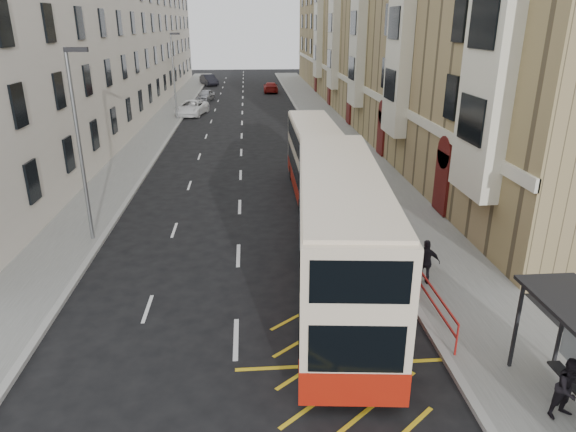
{
  "coord_description": "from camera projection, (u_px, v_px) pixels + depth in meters",
  "views": [
    {
      "loc": [
        0.54,
        -9.37,
        9.03
      ],
      "look_at": [
        1.84,
        7.18,
        2.75
      ],
      "focal_mm": 32.0,
      "sensor_mm": 36.0,
      "label": 1
    }
  ],
  "objects": [
    {
      "name": "pavement_right",
      "position": [
        343.0,
        144.0,
        40.42
      ],
      "size": [
        4.0,
        120.0,
        0.15
      ],
      "primitive_type": "cube",
      "color": "slate",
      "rests_on": "ground"
    },
    {
      "name": "pavement_left",
      "position": [
        143.0,
        147.0,
        39.28
      ],
      "size": [
        3.0,
        120.0,
        0.15
      ],
      "primitive_type": "cube",
      "color": "slate",
      "rests_on": "ground"
    },
    {
      "name": "kerb_right",
      "position": [
        318.0,
        144.0,
        40.28
      ],
      "size": [
        0.25,
        120.0,
        0.15
      ],
      "primitive_type": "cube",
      "color": "#969690",
      "rests_on": "ground"
    },
    {
      "name": "kerb_left",
      "position": [
        163.0,
        147.0,
        39.39
      ],
      "size": [
        0.25,
        120.0,
        0.15
      ],
      "primitive_type": "cube",
      "color": "#969690",
      "rests_on": "ground"
    },
    {
      "name": "road_markings",
      "position": [
        242.0,
        114.0,
        53.85
      ],
      "size": [
        10.0,
        110.0,
        0.01
      ],
      "primitive_type": null,
      "color": "silver",
      "rests_on": "ground"
    },
    {
      "name": "terrace_right",
      "position": [
        385.0,
        38.0,
        52.63
      ],
      "size": [
        10.75,
        79.0,
        15.25
      ],
      "color": "#957F56",
      "rests_on": "ground"
    },
    {
      "name": "terrace_left",
      "position": [
        105.0,
        49.0,
        51.02
      ],
      "size": [
        9.18,
        79.0,
        13.25
      ],
      "color": "beige",
      "rests_on": "ground"
    },
    {
      "name": "guard_railing",
      "position": [
        421.0,
        279.0,
        17.41
      ],
      "size": [
        0.06,
        6.56,
        1.01
      ],
      "color": "#B31E1A",
      "rests_on": "pavement_right"
    },
    {
      "name": "street_lamp_near",
      "position": [
        79.0,
        137.0,
        20.97
      ],
      "size": [
        0.93,
        0.18,
        8.0
      ],
      "color": "slate",
      "rests_on": "pavement_left"
    },
    {
      "name": "street_lamp_far",
      "position": [
        174.0,
        72.0,
        48.95
      ],
      "size": [
        0.93,
        0.18,
        8.0
      ],
      "color": "slate",
      "rests_on": "pavement_left"
    },
    {
      "name": "double_decker_front",
      "position": [
        339.0,
        237.0,
        17.06
      ],
      "size": [
        3.8,
        11.79,
        4.62
      ],
      "rotation": [
        0.0,
        0.0,
        -0.1
      ],
      "color": "beige",
      "rests_on": "ground"
    },
    {
      "name": "double_decker_rear",
      "position": [
        315.0,
        160.0,
        27.79
      ],
      "size": [
        2.37,
        9.97,
        3.97
      ],
      "rotation": [
        0.0,
        0.0,
        -0.01
      ],
      "color": "beige",
      "rests_on": "ground"
    },
    {
      "name": "pedestrian_mid",
      "position": [
        569.0,
        389.0,
        12.08
      ],
      "size": [
        0.89,
        0.76,
        1.59
      ],
      "primitive_type": "imported",
      "rotation": [
        0.0,
        0.0,
        0.22
      ],
      "color": "black",
      "rests_on": "pavement_right"
    },
    {
      "name": "pedestrian_far",
      "position": [
        426.0,
        262.0,
        18.37
      ],
      "size": [
        1.04,
        0.58,
        1.68
      ],
      "primitive_type": "imported",
      "rotation": [
        0.0,
        0.0,
        2.96
      ],
      "color": "black",
      "rests_on": "pavement_right"
    },
    {
      "name": "white_van",
      "position": [
        192.0,
        108.0,
        53.09
      ],
      "size": [
        3.49,
        5.79,
        1.5
      ],
      "primitive_type": "imported",
      "rotation": [
        0.0,
        0.0,
        -0.19
      ],
      "color": "white",
      "rests_on": "ground"
    },
    {
      "name": "car_silver",
      "position": [
        205.0,
        95.0,
        62.68
      ],
      "size": [
        2.43,
        4.26,
        1.37
      ],
      "primitive_type": "imported",
      "rotation": [
        0.0,
        0.0,
        -0.21
      ],
      "color": "#93959A",
      "rests_on": "ground"
    },
    {
      "name": "car_dark",
      "position": [
        209.0,
        80.0,
        78.38
      ],
      "size": [
        3.25,
        5.14,
        1.6
      ],
      "primitive_type": "imported",
      "rotation": [
        0.0,
        0.0,
        0.35
      ],
      "color": "black",
      "rests_on": "ground"
    },
    {
      "name": "car_red",
      "position": [
        271.0,
        87.0,
        70.44
      ],
      "size": [
        2.06,
        4.8,
        1.38
      ],
      "primitive_type": "imported",
      "rotation": [
        0.0,
        0.0,
        3.11
      ],
      "color": "maroon",
      "rests_on": "ground"
    }
  ]
}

